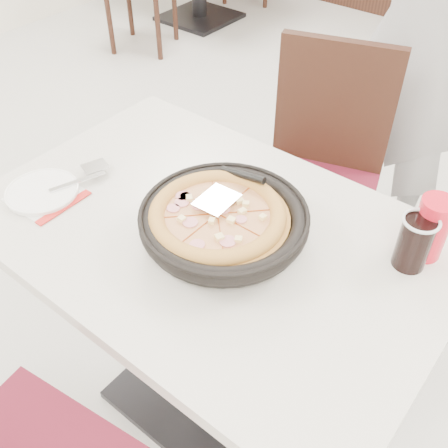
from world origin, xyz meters
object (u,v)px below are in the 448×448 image
Objects in this scene: pizza_pan at (224,226)px; cola_glass at (414,244)px; chair_far at (314,189)px; pizza at (217,220)px; diner_person at (417,39)px; main_table at (212,319)px; side_plate at (42,192)px; red_cup at (431,228)px.

cola_glass is (0.39, 0.21, 0.02)m from pizza_pan.
chair_far is 0.73m from pizza.
pizza is 0.20× the size of diner_person.
main_table is 1.26m from diner_person.
chair_far is 0.94m from side_plate.
side_plate is at bearing 45.30° from chair_far.
diner_person is (0.46, 1.34, 0.11)m from side_plate.
main_table is 9.23× the size of cola_glass.
diner_person reaches higher than red_cup.
pizza_pan is at bearing -152.20° from cola_glass.
chair_far is 4.89× the size of side_plate.
chair_far is at bearing 98.05° from pizza_pan.
side_plate is (-0.48, -0.16, -0.05)m from pizza.
side_plate is (-0.41, -0.80, 0.28)m from chair_far.
pizza_pan reaches higher than side_plate.
main_table is at bearing 75.39° from chair_far.
red_cup is (0.41, 0.27, 0.02)m from pizza.
chair_far is at bearing 96.75° from pizza.
chair_far is (-0.04, 0.62, 0.10)m from main_table.
pizza is (0.04, -0.02, 0.44)m from main_table.
pizza is 0.46m from cola_glass.
pizza is 0.51m from side_plate.
red_cup is at bearing 126.11° from diner_person.
main_table is at bearing 169.59° from pizza_pan.
red_cup is 0.09× the size of diner_person.
chair_far is at bearing 63.23° from side_plate.
pizza reaches higher than pizza_pan.
side_plate is 1.49× the size of cola_glass.
main_table is 0.65m from cola_glass.
pizza is at bearing 78.82° from chair_far.
pizza is at bearing -152.06° from cola_glass.
diner_person is at bearing 90.95° from pizza.
chair_far reaches higher than pizza_pan.
main_table is 7.50× the size of red_cup.
side_plate is (-0.50, -0.17, -0.03)m from pizza_pan.
pizza_pan is at bearing 31.85° from pizza.
pizza_pan is 0.44m from cola_glass.
diner_person is at bearing 91.62° from pizza_pan.
pizza_pan is at bearing 102.04° from diner_person.
chair_far reaches higher than red_cup.
side_plate is 1.21× the size of red_cup.
cola_glass reaches higher than main_table.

